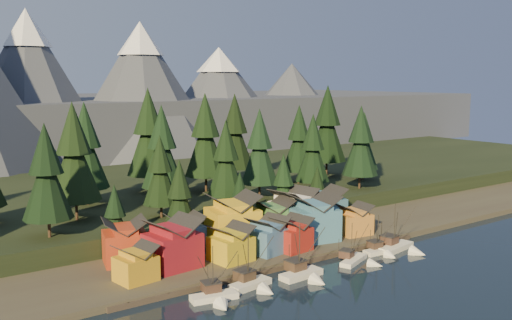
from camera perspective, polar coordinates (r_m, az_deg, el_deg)
ground at (r=114.15m, az=7.81°, el=-12.72°), size 500.00×500.00×0.00m
shore_strip at (r=143.99m, az=-3.27°, el=-7.89°), size 400.00×50.00×1.50m
hillside at (r=186.46m, az=-11.55°, el=-3.61°), size 420.00×100.00×6.00m
dock at (r=125.72m, az=2.56°, el=-10.42°), size 80.00×4.00×1.00m
mountain_ridge at (r=299.22m, az=-22.18°, el=4.80°), size 560.00×190.00×90.00m
boat_1 at (r=107.03m, az=-4.03°, el=-12.84°), size 9.43×9.98×11.27m
boat_2 at (r=112.81m, az=-0.23°, el=-11.60°), size 9.54×10.17×11.99m
boat_3 at (r=118.41m, az=4.92°, el=-10.62°), size 9.94×10.74×12.48m
boat_4 at (r=129.53m, az=10.21°, el=-9.38°), size 9.89×10.20×9.95m
boat_5 at (r=136.76m, az=12.45°, el=-8.37°), size 7.94×8.54×10.25m
boat_6 at (r=140.26m, az=14.30°, el=-7.90°), size 11.29×11.94×12.40m
house_front_0 at (r=114.53m, az=-11.94°, el=-9.97°), size 8.03×7.70×7.14m
house_front_1 at (r=120.68m, az=-8.36°, el=-8.10°), size 11.00×10.65×10.34m
house_front_2 at (r=124.03m, az=-2.53°, el=-8.22°), size 8.76×8.82×7.77m
house_front_3 at (r=129.52m, az=1.17°, el=-7.41°), size 9.22×8.92×8.12m
house_front_4 at (r=131.82m, az=3.54°, el=-7.27°), size 8.22×8.75×7.62m
house_front_5 at (r=139.71m, az=5.81°, el=-5.63°), size 12.35×11.61×11.10m
house_front_6 at (r=146.52m, az=9.76°, el=-5.79°), size 8.59×8.24×7.64m
house_back_0 at (r=125.39m, az=-12.99°, el=-7.80°), size 10.59×10.34×9.56m
house_back_1 at (r=130.81m, az=-7.12°, el=-7.21°), size 8.51×8.59×8.60m
house_back_2 at (r=135.99m, az=-2.35°, el=-5.79°), size 12.95×12.21×11.95m
house_back_3 at (r=141.69m, az=1.59°, el=-5.71°), size 10.76×9.90×9.64m
house_back_4 at (r=147.75m, az=3.76°, el=-4.88°), size 11.52×11.19×10.92m
house_back_5 at (r=154.71m, az=6.95°, el=-4.50°), size 10.56×10.65×10.07m
tree_hill_2 at (r=131.21m, az=-20.22°, el=-1.44°), size 10.83×10.83×25.23m
tree_hill_3 at (r=145.09m, az=-17.73°, el=0.41°), size 12.52×12.52×29.17m
tree_hill_4 at (r=161.77m, az=-16.67°, el=1.08°), size 12.20×12.20×28.43m
tree_hill_5 at (r=143.18m, az=-9.54°, el=-1.26°), size 8.94×8.94×20.83m
tree_hill_6 at (r=159.48m, az=-9.37°, el=1.04°), size 11.83×11.83×27.55m
tree_hill_7 at (r=149.90m, az=-3.03°, el=-0.10°), size 10.23×10.23×23.84m
tree_hill_8 at (r=173.92m, az=-5.08°, el=2.21°), size 13.03×13.03×30.35m
tree_hill_9 at (r=164.40m, az=0.35°, el=1.09°), size 11.21×11.21×26.10m
tree_hill_10 at (r=189.15m, az=-2.13°, el=2.61°), size 12.74×12.74×29.67m
tree_hill_11 at (r=170.57m, az=5.70°, el=0.95°), size 10.39×10.39×24.20m
tree_hill_12 at (r=187.69m, az=4.32°, el=1.94°), size 11.18×11.18×26.05m
tree_hill_13 at (r=181.36m, az=10.40°, el=1.66°), size 11.30×11.30×26.32m
tree_hill_14 at (r=203.69m, az=7.14°, el=3.36°), size 13.89×13.89×32.35m
tree_hill_15 at (r=176.18m, az=-10.67°, el=2.46°), size 13.69×13.69×31.89m
tree_hill_17 at (r=197.03m, az=10.73°, el=1.67°), size 10.00×10.00×23.29m
tree_shore_0 at (r=129.28m, az=-13.90°, el=-5.58°), size 6.96×6.96×16.22m
tree_shore_1 at (r=135.29m, az=-7.62°, el=-3.81°), size 8.75×8.75×20.38m
tree_shore_2 at (r=144.34m, az=-1.62°, el=-3.97°), size 6.84×6.84×15.94m
tree_shore_3 at (r=152.06m, az=2.76°, el=-2.62°), size 8.34×8.34×19.42m
tree_shore_4 at (r=160.12m, az=6.13°, el=-3.00°), size 6.43×6.43×14.97m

